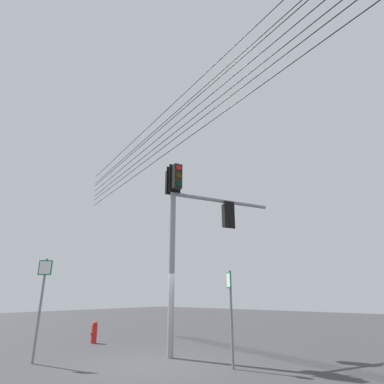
# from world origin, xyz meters

# --- Properties ---
(ground_plane) EXTENTS (60.00, 60.00, 0.00)m
(ground_plane) POSITION_xyz_m (0.00, 0.00, 0.00)
(ground_plane) COLOR #38383A
(signal_mast_assembly) EXTENTS (2.19, 4.12, 6.35)m
(signal_mast_assembly) POSITION_xyz_m (0.14, -1.53, 4.49)
(signal_mast_assembly) COLOR gray
(signal_mast_assembly) RESTS_ON ground
(route_sign_primary) EXTENTS (0.25, 0.17, 2.50)m
(route_sign_primary) POSITION_xyz_m (-1.90, -0.93, 1.50)
(route_sign_primary) COLOR slate
(route_sign_primary) RESTS_ON ground
(fire_hydrant) EXTENTS (0.22, 0.30, 0.81)m
(fire_hydrant) POSITION_xyz_m (4.81, -1.15, 0.40)
(fire_hydrant) COLOR red
(fire_hydrant) RESTS_ON ground
(route_sign_secondary) EXTENTS (0.31, 0.29, 2.90)m
(route_sign_secondary) POSITION_xyz_m (2.77, 2.15, 1.82)
(route_sign_secondary) COLOR slate
(route_sign_secondary) RESTS_ON ground
(overhead_wire_span) EXTENTS (17.72, 5.18, 2.14)m
(overhead_wire_span) POSITION_xyz_m (1.20, -1.18, 8.08)
(overhead_wire_span) COLOR black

